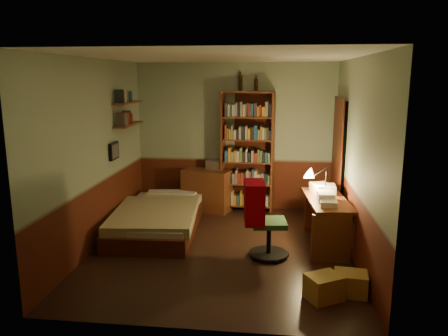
# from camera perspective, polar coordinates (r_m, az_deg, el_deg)

# --- Properties ---
(floor) EXTENTS (3.50, 4.00, 0.02)m
(floor) POSITION_cam_1_polar(r_m,az_deg,el_deg) (6.19, -0.27, -10.59)
(floor) COLOR black
(floor) RESTS_ON ground
(ceiling) EXTENTS (3.50, 4.00, 0.02)m
(ceiling) POSITION_cam_1_polar(r_m,az_deg,el_deg) (5.73, -0.30, 14.43)
(ceiling) COLOR silver
(ceiling) RESTS_ON wall_back
(wall_back) EXTENTS (3.50, 0.02, 2.60)m
(wall_back) POSITION_cam_1_polar(r_m,az_deg,el_deg) (7.79, 1.49, 4.07)
(wall_back) COLOR gray
(wall_back) RESTS_ON ground
(wall_left) EXTENTS (0.02, 4.00, 2.60)m
(wall_left) POSITION_cam_1_polar(r_m,az_deg,el_deg) (6.27, -16.46, 1.70)
(wall_left) COLOR gray
(wall_left) RESTS_ON ground
(wall_right) EXTENTS (0.02, 4.00, 2.60)m
(wall_right) POSITION_cam_1_polar(r_m,az_deg,el_deg) (5.88, 17.02, 1.01)
(wall_right) COLOR gray
(wall_right) RESTS_ON ground
(wall_front) EXTENTS (3.50, 0.02, 2.60)m
(wall_front) POSITION_cam_1_polar(r_m,az_deg,el_deg) (3.88, -3.84, -3.88)
(wall_front) COLOR gray
(wall_front) RESTS_ON ground
(doorway) EXTENTS (0.06, 0.90, 2.00)m
(doorway) POSITION_cam_1_polar(r_m,az_deg,el_deg) (7.19, 14.75, 0.60)
(doorway) COLOR black
(doorway) RESTS_ON ground
(door_trim) EXTENTS (0.02, 0.98, 2.08)m
(door_trim) POSITION_cam_1_polar(r_m,az_deg,el_deg) (7.18, 14.47, 0.60)
(door_trim) COLOR #3A150A
(door_trim) RESTS_ON ground
(bed) EXTENTS (1.25, 2.21, 0.64)m
(bed) POSITION_cam_1_polar(r_m,az_deg,el_deg) (6.90, -8.55, -5.41)
(bed) COLOR #898E56
(bed) RESTS_ON ground
(dresser) EXTENTS (0.91, 0.62, 0.74)m
(dresser) POSITION_cam_1_polar(r_m,az_deg,el_deg) (7.79, -2.25, -2.92)
(dresser) COLOR #5B2C16
(dresser) RESTS_ON ground
(mini_stereo) EXTENTS (0.34, 0.30, 0.15)m
(mini_stereo) POSITION_cam_1_polar(r_m,az_deg,el_deg) (7.79, -1.17, 0.46)
(mini_stereo) COLOR #B2B2B7
(mini_stereo) RESTS_ON dresser
(bookshelf) EXTENTS (0.93, 0.39, 2.11)m
(bookshelf) POSITION_cam_1_polar(r_m,az_deg,el_deg) (7.65, 3.10, 2.07)
(bookshelf) COLOR #5B2C16
(bookshelf) RESTS_ON ground
(bottle_left) EXTENTS (0.09, 0.09, 0.27)m
(bottle_left) POSITION_cam_1_polar(r_m,az_deg,el_deg) (7.66, 2.14, 11.03)
(bottle_left) COLOR black
(bottle_left) RESTS_ON bookshelf
(bottle_right) EXTENTS (0.07, 0.07, 0.21)m
(bottle_right) POSITION_cam_1_polar(r_m,az_deg,el_deg) (7.65, 4.20, 10.79)
(bottle_right) COLOR black
(bottle_right) RESTS_ON bookshelf
(desk) EXTENTS (0.65, 1.32, 0.68)m
(desk) POSITION_cam_1_polar(r_m,az_deg,el_deg) (6.37, 13.14, -6.86)
(desk) COLOR #5B2C16
(desk) RESTS_ON ground
(paper_stack) EXTENTS (0.34, 0.40, 0.13)m
(paper_stack) POSITION_cam_1_polar(r_m,az_deg,el_deg) (6.54, 12.58, -2.62)
(paper_stack) COLOR silver
(paper_stack) RESTS_ON desk
(desk_lamp) EXTENTS (0.20, 0.20, 0.58)m
(desk_lamp) POSITION_cam_1_polar(r_m,az_deg,el_deg) (6.40, 13.18, -0.91)
(desk_lamp) COLOR black
(desk_lamp) RESTS_ON desk
(office_chair) EXTENTS (0.61, 0.55, 1.11)m
(office_chair) POSITION_cam_1_polar(r_m,az_deg,el_deg) (5.78, 5.93, -6.33)
(office_chair) COLOR #295629
(office_chair) RESTS_ON ground
(red_jacket) EXTENTS (0.27, 0.47, 0.54)m
(red_jacket) POSITION_cam_1_polar(r_m,az_deg,el_deg) (5.82, 6.30, 2.18)
(red_jacket) COLOR #9F0311
(red_jacket) RESTS_ON office_chair
(wall_shelf_lower) EXTENTS (0.20, 0.90, 0.03)m
(wall_shelf_lower) POSITION_cam_1_polar(r_m,az_deg,el_deg) (7.21, -12.33, 5.57)
(wall_shelf_lower) COLOR #5B2C16
(wall_shelf_lower) RESTS_ON wall_left
(wall_shelf_upper) EXTENTS (0.20, 0.90, 0.03)m
(wall_shelf_upper) POSITION_cam_1_polar(r_m,az_deg,el_deg) (7.18, -12.45, 8.35)
(wall_shelf_upper) COLOR #5B2C16
(wall_shelf_upper) RESTS_ON wall_left
(framed_picture) EXTENTS (0.04, 0.32, 0.26)m
(framed_picture) POSITION_cam_1_polar(r_m,az_deg,el_deg) (6.81, -14.18, 2.17)
(framed_picture) COLOR black
(framed_picture) RESTS_ON wall_left
(cardboard_box_a) EXTENTS (0.46, 0.43, 0.27)m
(cardboard_box_a) POSITION_cam_1_polar(r_m,az_deg,el_deg) (4.97, 12.92, -14.93)
(cardboard_box_a) COLOR #A68C40
(cardboard_box_a) RESTS_ON ground
(cardboard_box_b) EXTENTS (0.38, 0.33, 0.25)m
(cardboard_box_b) POSITION_cam_1_polar(r_m,az_deg,el_deg) (5.15, 16.20, -14.25)
(cardboard_box_b) COLOR #A68C40
(cardboard_box_b) RESTS_ON ground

